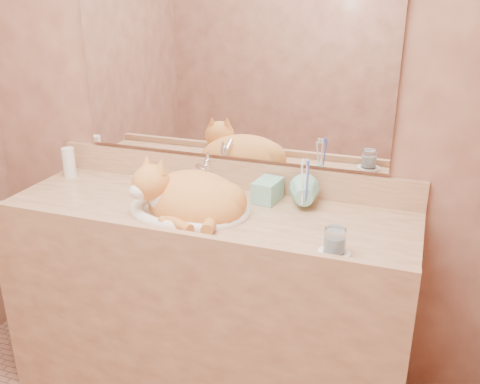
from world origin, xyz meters
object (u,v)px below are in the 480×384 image
(cat, at_px, (189,196))
(soap_dispenser, at_px, (261,183))
(water_glass, at_px, (335,240))
(vanity_counter, at_px, (208,304))
(toothbrush_cup, at_px, (304,199))
(sink_basin, at_px, (189,193))

(cat, bearing_deg, soap_dispenser, 48.03)
(water_glass, bearing_deg, vanity_counter, 160.31)
(soap_dispenser, bearing_deg, water_glass, -33.56)
(vanity_counter, height_order, cat, cat)
(cat, relative_size, water_glass, 5.05)
(soap_dispenser, bearing_deg, cat, -141.77)
(soap_dispenser, distance_m, toothbrush_cup, 0.18)
(toothbrush_cup, bearing_deg, cat, -161.59)
(cat, relative_size, toothbrush_cup, 3.43)
(soap_dispenser, bearing_deg, toothbrush_cup, 5.51)
(vanity_counter, distance_m, soap_dispenser, 0.57)
(vanity_counter, bearing_deg, toothbrush_cup, 15.46)
(vanity_counter, distance_m, sink_basin, 0.50)
(water_glass, bearing_deg, toothbrush_cup, 120.10)
(sink_basin, relative_size, water_glass, 5.69)
(sink_basin, height_order, soap_dispenser, soap_dispenser)
(toothbrush_cup, xyz_separation_m, water_glass, (0.17, -0.29, -0.00))
(cat, bearing_deg, vanity_counter, 53.88)
(soap_dispenser, bearing_deg, vanity_counter, -143.43)
(sink_basin, relative_size, cat, 1.13)
(sink_basin, relative_size, toothbrush_cup, 3.86)
(water_glass, bearing_deg, sink_basin, 163.83)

